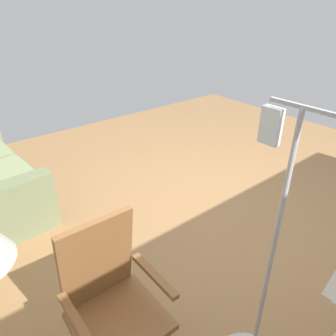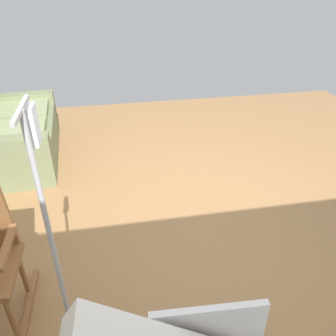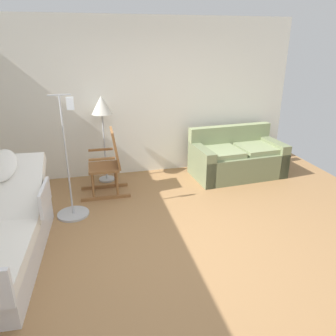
% 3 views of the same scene
% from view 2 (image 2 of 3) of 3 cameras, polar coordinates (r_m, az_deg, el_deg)
% --- Properties ---
extents(ground_plane, '(6.75, 6.75, 0.00)m').
position_cam_2_polar(ground_plane, '(3.29, 5.94, -9.15)').
color(ground_plane, '#9E7247').
extents(couch, '(1.65, 0.95, 0.85)m').
position_cam_2_polar(couch, '(4.58, -24.06, 4.94)').
color(couch, '#737D57').
rests_on(couch, ground).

